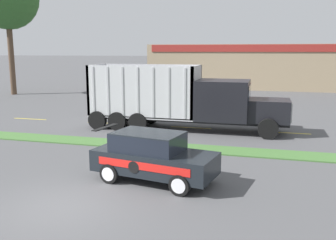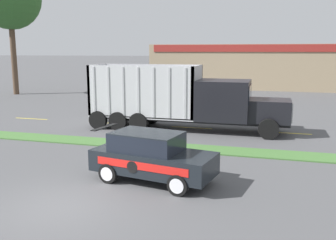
{
  "view_description": "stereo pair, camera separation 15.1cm",
  "coord_description": "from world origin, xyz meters",
  "views": [
    {
      "loc": [
        5.51,
        -9.06,
        4.42
      ],
      "look_at": [
        1.08,
        7.29,
        1.27
      ],
      "focal_mm": 40.0,
      "sensor_mm": 36.0,
      "label": 1
    },
    {
      "loc": [
        5.65,
        -9.02,
        4.42
      ],
      "look_at": [
        1.08,
        7.29,
        1.27
      ],
      "focal_mm": 40.0,
      "sensor_mm": 36.0,
      "label": 2
    }
  ],
  "objects": [
    {
      "name": "grass_verge",
      "position": [
        0.0,
        7.19,
        0.03
      ],
      "size": [
        120.0,
        1.42,
        0.06
      ],
      "primitive_type": "cube",
      "color": "#477538",
      "rests_on": "ground_plane"
    },
    {
      "name": "centre_line_4",
      "position": [
        -4.19,
        11.9,
        0.0
      ],
      "size": [
        2.4,
        0.14,
        0.01
      ],
      "primitive_type": "cube",
      "color": "yellow",
      "rests_on": "ground_plane"
    },
    {
      "name": "ground_plane",
      "position": [
        0.0,
        0.0,
        0.0
      ],
      "size": [
        600.0,
        600.0,
        0.0
      ],
      "primitive_type": "plane",
      "color": "#515154"
    },
    {
      "name": "dump_truck_lead",
      "position": [
        1.79,
        11.34,
        1.56
      ],
      "size": [
        11.16,
        2.75,
        3.62
      ],
      "color": "black",
      "rests_on": "ground_plane"
    },
    {
      "name": "centre_line_6",
      "position": [
        6.61,
        11.9,
        0.0
      ],
      "size": [
        2.4,
        0.14,
        0.01
      ],
      "primitive_type": "cube",
      "color": "yellow",
      "rests_on": "ground_plane"
    },
    {
      "name": "centre_line_3",
      "position": [
        -9.59,
        11.9,
        0.0
      ],
      "size": [
        2.4,
        0.14,
        0.01
      ],
      "primitive_type": "cube",
      "color": "yellow",
      "rests_on": "ground_plane"
    },
    {
      "name": "store_building_backdrop",
      "position": [
        3.53,
        39.84,
        2.57
      ],
      "size": [
        24.48,
        12.1,
        5.14
      ],
      "color": "#9E896B",
      "rests_on": "ground_plane"
    },
    {
      "name": "rally_car",
      "position": [
        1.79,
        2.67,
        0.88
      ],
      "size": [
        4.41,
        2.45,
        1.73
      ],
      "color": "black",
      "rests_on": "ground_plane"
    },
    {
      "name": "centre_line_5",
      "position": [
        1.21,
        11.9,
        0.0
      ],
      "size": [
        2.4,
        0.14,
        0.01
      ],
      "primitive_type": "cube",
      "color": "yellow",
      "rests_on": "ground_plane"
    }
  ]
}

